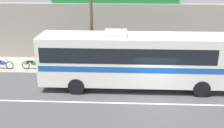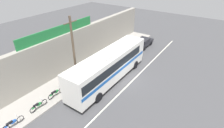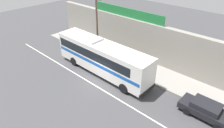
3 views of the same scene
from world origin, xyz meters
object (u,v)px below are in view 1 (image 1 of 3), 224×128
utility_pole (91,19)px  motorcycle_green (33,64)px  motorcycle_black (1,64)px  motorcycle_orange (61,64)px  pedestrian_by_curb (110,56)px  intercity_bus (133,58)px

utility_pole → motorcycle_green: size_ratio=4.24×
utility_pole → motorcycle_black: (-7.16, 0.39, -3.58)m
motorcycle_orange → motorcycle_green: bearing=-176.4°
motorcycle_black → pedestrian_by_curb: bearing=5.1°
motorcycle_black → utility_pole: bearing=-3.1°
intercity_bus → utility_pole: bearing=142.6°
utility_pole → motorcycle_green: bearing=174.5°
intercity_bus → motorcycle_green: 8.19m
motorcycle_orange → pedestrian_by_curb: pedestrian_by_curb is taller
intercity_bus → pedestrian_by_curb: size_ratio=7.28×
utility_pole → pedestrian_by_curb: bearing=42.4°
utility_pole → motorcycle_black: size_ratio=4.14×
intercity_bus → motorcycle_orange: 6.31m
utility_pole → motorcycle_orange: 4.42m
motorcycle_green → intercity_bus: bearing=-19.4°
pedestrian_by_curb → utility_pole: bearing=-137.6°
motorcycle_orange → intercity_bus: bearing=-27.3°
motorcycle_black → motorcycle_green: 2.48m
motorcycle_orange → pedestrian_by_curb: size_ratio=1.18×
intercity_bus → motorcycle_orange: size_ratio=6.20×
motorcycle_orange → motorcycle_black: bearing=-177.6°
motorcycle_black → pedestrian_by_curb: pedestrian_by_curb is taller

